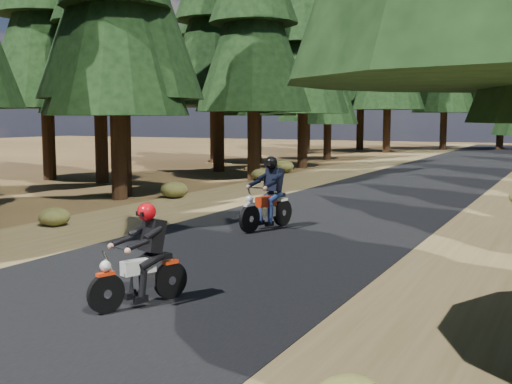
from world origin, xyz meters
TOP-DOWN VIEW (x-y plane):
  - ground at (0.00, 0.00)m, footprint 120.00×120.00m
  - road at (0.00, 5.00)m, footprint 6.00×100.00m
  - shoulder_l at (-4.60, 5.00)m, footprint 3.20×100.00m
  - shoulder_r at (4.60, 5.00)m, footprint 3.20×100.00m
  - pine_forest at (-0.02, 21.05)m, footprint 34.59×55.08m
  - understory_shrubs at (1.20, 8.35)m, footprint 14.40×28.53m
  - rider_lead at (0.49, -3.07)m, footprint 1.01×1.67m
  - rider_follow at (-0.61, 3.25)m, footprint 0.97×1.99m

SIDE VIEW (x-z plane):
  - ground at x=0.00m, z-range 0.00..0.00m
  - shoulder_l at x=-4.60m, z-range 0.00..0.01m
  - shoulder_r at x=4.60m, z-range 0.00..0.01m
  - road at x=0.00m, z-range 0.00..0.01m
  - understory_shrubs at x=1.20m, z-range -0.05..0.59m
  - rider_lead at x=0.49m, z-range -0.23..1.20m
  - rider_follow at x=-0.61m, z-range -0.28..1.42m
  - pine_forest at x=-0.02m, z-range -0.27..16.05m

